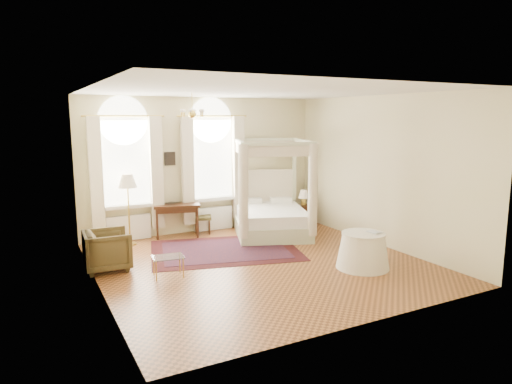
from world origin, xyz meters
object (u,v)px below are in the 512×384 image
(canopy_bed, at_px, (271,213))
(floor_lamp, at_px, (128,185))
(nightstand, at_px, (303,215))
(writing_desk, at_px, (177,209))
(armchair, at_px, (107,250))
(coffee_table, at_px, (168,259))
(side_table, at_px, (363,251))
(stool, at_px, (203,219))

(canopy_bed, relative_size, floor_lamp, 1.60)
(nightstand, distance_m, writing_desk, 3.33)
(canopy_bed, bearing_deg, floor_lamp, 168.45)
(armchair, relative_size, coffee_table, 1.41)
(side_table, bearing_deg, armchair, 153.58)
(writing_desk, xyz_separation_m, stool, (0.67, 0.00, -0.32))
(side_table, bearing_deg, writing_desk, 122.00)
(stool, distance_m, armchair, 3.08)
(writing_desk, relative_size, coffee_table, 1.99)
(writing_desk, xyz_separation_m, side_table, (2.40, -3.83, -0.35))
(armchair, xyz_separation_m, side_table, (4.29, -2.13, -0.04))
(canopy_bed, distance_m, floor_lamp, 3.43)
(floor_lamp, bearing_deg, coffee_table, -86.51)
(writing_desk, bearing_deg, coffee_table, -111.23)
(writing_desk, relative_size, floor_lamp, 0.73)
(nightstand, bearing_deg, coffee_table, -153.37)
(coffee_table, xyz_separation_m, side_table, (3.41, -1.23, -0.00))
(armchair, xyz_separation_m, floor_lamp, (0.74, 1.52, 0.98))
(floor_lamp, relative_size, side_table, 1.60)
(nightstand, xyz_separation_m, stool, (-2.61, 0.45, 0.09))
(stool, relative_size, floor_lamp, 0.30)
(canopy_bed, bearing_deg, armchair, -167.88)
(stool, bearing_deg, floor_lamp, -174.50)
(armchair, bearing_deg, coffee_table, -133.24)
(writing_desk, relative_size, side_table, 1.17)
(armchair, bearing_deg, stool, -54.21)
(nightstand, height_order, armchair, armchair)
(canopy_bed, height_order, stool, canopy_bed)
(writing_desk, distance_m, side_table, 4.53)
(nightstand, distance_m, coffee_table, 4.80)
(canopy_bed, height_order, coffee_table, canopy_bed)
(canopy_bed, bearing_deg, nightstand, 18.19)
(coffee_table, height_order, floor_lamp, floor_lamp)
(stool, xyz_separation_m, side_table, (1.73, -3.83, -0.03))
(writing_desk, height_order, armchair, writing_desk)
(coffee_table, bearing_deg, canopy_bed, 29.56)
(nightstand, relative_size, armchair, 0.67)
(canopy_bed, height_order, side_table, canopy_bed)
(floor_lamp, distance_m, side_table, 5.20)
(side_table, bearing_deg, canopy_bed, 95.72)
(canopy_bed, xyz_separation_m, armchair, (-3.99, -0.86, -0.15))
(canopy_bed, xyz_separation_m, stool, (-1.43, 0.84, -0.16))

